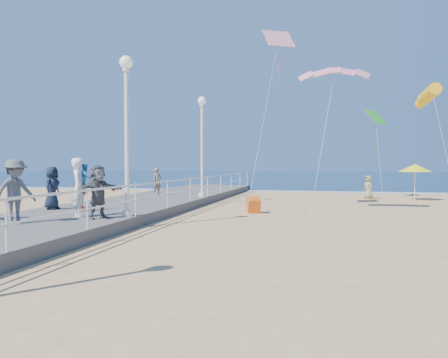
% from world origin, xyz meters
% --- Properties ---
extents(ground, '(160.00, 160.00, 0.00)m').
position_xyz_m(ground, '(0.00, 0.00, 0.00)').
color(ground, '#E1B375').
rests_on(ground, ground).
extents(ocean, '(160.00, 90.00, 0.05)m').
position_xyz_m(ocean, '(0.00, 65.00, 0.01)').
color(ocean, '#0C284A').
rests_on(ocean, ground).
extents(surf_line, '(160.00, 1.20, 0.04)m').
position_xyz_m(surf_line, '(0.00, 20.50, 0.03)').
color(surf_line, white).
rests_on(surf_line, ground).
extents(boardwalk, '(5.00, 44.00, 0.40)m').
position_xyz_m(boardwalk, '(-7.50, 0.00, 0.20)').
color(boardwalk, slate).
rests_on(boardwalk, ground).
extents(railing, '(0.05, 42.00, 0.55)m').
position_xyz_m(railing, '(-5.05, 0.00, 1.25)').
color(railing, white).
rests_on(railing, boardwalk).
extents(lamp_post_mid, '(0.44, 0.44, 5.32)m').
position_xyz_m(lamp_post_mid, '(-5.35, 0.00, 3.66)').
color(lamp_post_mid, white).
rests_on(lamp_post_mid, boardwalk).
extents(lamp_post_far, '(0.44, 0.44, 5.32)m').
position_xyz_m(lamp_post_far, '(-5.35, 9.00, 3.66)').
color(lamp_post_far, white).
rests_on(lamp_post_far, boardwalk).
extents(woman_holding_toddler, '(0.69, 0.83, 1.94)m').
position_xyz_m(woman_holding_toddler, '(-6.83, -0.50, 1.37)').
color(woman_holding_toddler, white).
rests_on(woman_holding_toddler, boardwalk).
extents(toddler_held, '(0.47, 0.53, 0.90)m').
position_xyz_m(toddler_held, '(-6.68, -0.35, 1.70)').
color(toddler_held, '#3691CA').
rests_on(toddler_held, boardwalk).
extents(spectator_2, '(1.10, 1.40, 1.90)m').
position_xyz_m(spectator_2, '(-7.75, -2.38, 1.35)').
color(spectator_2, '#595A5E').
rests_on(spectator_2, boardwalk).
extents(spectator_3, '(0.46, 0.90, 1.47)m').
position_xyz_m(spectator_3, '(-7.73, 1.07, 1.13)').
color(spectator_3, red).
rests_on(spectator_3, boardwalk).
extents(spectator_4, '(0.58, 0.84, 1.66)m').
position_xyz_m(spectator_4, '(-9.15, 1.39, 1.23)').
color(spectator_4, '#182135').
rests_on(spectator_4, boardwalk).
extents(spectator_5, '(1.20, 1.66, 1.73)m').
position_xyz_m(spectator_5, '(-5.97, -0.80, 1.26)').
color(spectator_5, '#545459').
rests_on(spectator_5, boardwalk).
extents(spectator_6, '(0.58, 0.66, 1.53)m').
position_xyz_m(spectator_6, '(-8.05, 9.34, 1.16)').
color(spectator_6, '#86745C').
rests_on(spectator_6, boardwalk).
extents(beach_walker_c, '(0.76, 0.83, 1.43)m').
position_xyz_m(beach_walker_c, '(3.64, 14.73, 0.72)').
color(beach_walker_c, '#948F66').
rests_on(beach_walker_c, ground).
extents(box_kite, '(0.75, 0.85, 0.74)m').
position_xyz_m(box_kite, '(-1.97, 5.34, 0.30)').
color(box_kite, red).
rests_on(box_kite, ground).
extents(beach_umbrella, '(1.90, 1.90, 2.14)m').
position_xyz_m(beach_umbrella, '(6.15, 13.93, 1.91)').
color(beach_umbrella, white).
rests_on(beach_umbrella, ground).
extents(kite_parafoil, '(3.09, 0.94, 0.65)m').
position_xyz_m(kite_parafoil, '(1.39, 6.17, 6.19)').
color(kite_parafoil, '#ED1B4B').
extents(kite_windsock, '(0.96, 2.40, 1.02)m').
position_xyz_m(kite_windsock, '(5.54, 7.66, 5.24)').
color(kite_windsock, yellow).
extents(kite_diamond_green, '(1.59, 1.67, 0.95)m').
position_xyz_m(kite_diamond_green, '(4.04, 15.06, 5.04)').
color(kite_diamond_green, green).
extents(kite_diamond_redwhite, '(1.62, 1.46, 0.98)m').
position_xyz_m(kite_diamond_redwhite, '(-1.11, 7.24, 8.01)').
color(kite_diamond_redwhite, '#CB1742').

